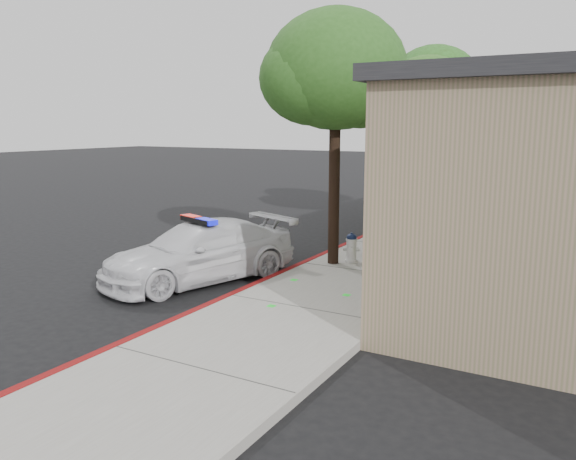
{
  "coord_description": "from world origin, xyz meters",
  "views": [
    {
      "loc": [
        6.33,
        -8.76,
        3.4
      ],
      "look_at": [
        0.65,
        1.25,
        1.28
      ],
      "focal_mm": 35.78,
      "sensor_mm": 36.0,
      "label": 1
    }
  ],
  "objects_px": {
    "street_tree_near": "(336,75)",
    "street_tree_far": "(434,89)",
    "police_car": "(200,252)",
    "fire_hydrant": "(351,247)",
    "street_tree_mid": "(427,99)"
  },
  "relations": [
    {
      "from": "street_tree_mid",
      "to": "street_tree_far",
      "type": "xyz_separation_m",
      "value": [
        -0.4,
        2.19,
        0.43
      ]
    },
    {
      "from": "street_tree_near",
      "to": "street_tree_mid",
      "type": "relative_size",
      "value": 1.09
    },
    {
      "from": "street_tree_near",
      "to": "street_tree_far",
      "type": "xyz_separation_m",
      "value": [
        0.02,
        7.96,
        0.12
      ]
    },
    {
      "from": "police_car",
      "to": "street_tree_near",
      "type": "xyz_separation_m",
      "value": [
        2.13,
        2.37,
        3.83
      ]
    },
    {
      "from": "police_car",
      "to": "fire_hydrant",
      "type": "relative_size",
      "value": 6.85
    },
    {
      "from": "fire_hydrant",
      "to": "street_tree_near",
      "type": "distance_m",
      "value": 4.01
    },
    {
      "from": "street_tree_far",
      "to": "fire_hydrant",
      "type": "bearing_deg",
      "value": -87.82
    },
    {
      "from": "police_car",
      "to": "street_tree_near",
      "type": "relative_size",
      "value": 0.83
    },
    {
      "from": "fire_hydrant",
      "to": "street_tree_far",
      "type": "bearing_deg",
      "value": 74.43
    },
    {
      "from": "street_tree_near",
      "to": "street_tree_far",
      "type": "relative_size",
      "value": 0.98
    },
    {
      "from": "street_tree_near",
      "to": "fire_hydrant",
      "type": "bearing_deg",
      "value": 47.1
    },
    {
      "from": "fire_hydrant",
      "to": "police_car",
      "type": "bearing_deg",
      "value": -149.84
    },
    {
      "from": "police_car",
      "to": "street_tree_near",
      "type": "height_order",
      "value": "street_tree_near"
    },
    {
      "from": "police_car",
      "to": "fire_hydrant",
      "type": "distance_m",
      "value": 3.65
    },
    {
      "from": "fire_hydrant",
      "to": "street_tree_far",
      "type": "xyz_separation_m",
      "value": [
        -0.29,
        7.62,
        4.1
      ]
    }
  ]
}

